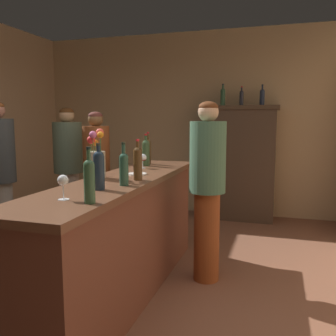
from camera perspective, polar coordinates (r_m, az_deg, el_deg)
floor at (r=3.21m, az=-12.73°, el=-20.41°), size 8.66×8.66×0.00m
wall_back at (r=6.02m, az=3.12°, el=6.93°), size 5.00×0.12×2.86m
bar_counter at (r=3.16m, az=-7.05°, el=-10.66°), size 0.58×2.65×1.02m
display_cabinet at (r=5.58m, az=11.16°, el=1.10°), size 1.09×0.47×1.70m
wine_bottle_riesling at (r=2.14m, az=-12.15°, el=-1.68°), size 0.06×0.06×0.33m
wine_bottle_chardonnay at (r=2.91m, az=-4.73°, el=0.97°), size 0.07×0.07×0.33m
wine_bottle_malbec at (r=2.54m, az=-10.70°, el=-0.06°), size 0.08×0.08×0.32m
wine_bottle_pinot at (r=3.96m, az=-3.13°, el=2.78°), size 0.06×0.06×0.35m
wine_bottle_syrah at (r=2.68m, az=-6.89°, el=0.15°), size 0.07×0.07×0.32m
wine_bottle_rose at (r=3.81m, az=-3.46°, el=2.59°), size 0.08×0.08×0.33m
wine_glass_front at (r=3.63m, az=-3.96°, el=1.54°), size 0.08×0.08×0.14m
wine_glass_mid at (r=2.27m, az=-16.03°, el=-2.02°), size 0.07×0.07×0.15m
flower_arrangement at (r=3.05m, az=-11.11°, el=1.27°), size 0.15×0.17×0.41m
cheese_plate at (r=3.22m, az=-4.79°, el=-0.92°), size 0.16×0.16×0.01m
display_bottle_left at (r=5.59m, az=8.53°, el=11.02°), size 0.07×0.07×0.32m
display_bottle_midleft at (r=5.55m, az=11.37°, el=10.76°), size 0.06×0.06×0.28m
display_bottle_center at (r=5.53m, az=14.45°, el=10.75°), size 0.07×0.07×0.30m
patron_redhead at (r=4.32m, az=-11.01°, el=-0.82°), size 0.31×0.31×1.59m
patron_in_grey at (r=4.85m, az=-15.24°, el=0.20°), size 0.36×0.36×1.64m
bartender at (r=3.36m, az=6.14°, el=-2.44°), size 0.33×0.33×1.66m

